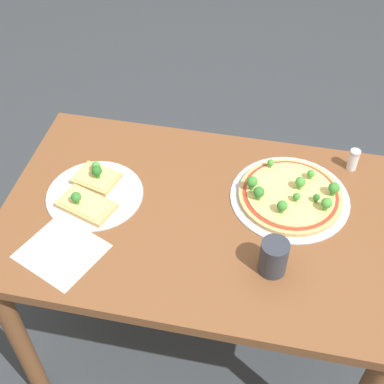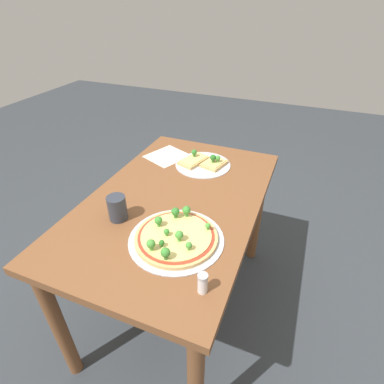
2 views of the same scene
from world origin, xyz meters
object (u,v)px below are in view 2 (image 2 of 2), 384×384
at_px(pizza_tray_slice, 203,162).
at_px(drinking_cup, 117,208).
at_px(pizza_tray_whole, 176,237).
at_px(condiment_shaker, 203,283).
at_px(dining_table, 176,217).

bearing_deg(pizza_tray_slice, drinking_cup, -16.28).
distance_m(pizza_tray_whole, drinking_cup, 0.27).
height_order(pizza_tray_whole, condiment_shaker, condiment_shaker).
distance_m(dining_table, pizza_tray_whole, 0.30).
xyz_separation_m(dining_table, pizza_tray_slice, (-0.34, 0.01, 0.12)).
height_order(drinking_cup, condiment_shaker, drinking_cup).
height_order(pizza_tray_whole, pizza_tray_slice, pizza_tray_whole).
bearing_deg(drinking_cup, dining_table, 145.02).
distance_m(dining_table, drinking_cup, 0.31).
height_order(dining_table, condiment_shaker, condiment_shaker).
distance_m(pizza_tray_whole, pizza_tray_slice, 0.59).
distance_m(dining_table, pizza_tray_slice, 0.36).
height_order(pizza_tray_slice, condiment_shaker, condiment_shaker).
bearing_deg(dining_table, pizza_tray_whole, 25.39).
xyz_separation_m(pizza_tray_whole, pizza_tray_slice, (-0.59, -0.11, -0.00)).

